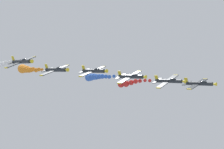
{
  "coord_description": "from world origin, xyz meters",
  "views": [
    {
      "loc": [
        65.54,
        67.58,
        116.55
      ],
      "look_at": [
        0.0,
        0.0,
        115.34
      ],
      "focal_mm": 53.01,
      "sensor_mm": 36.0,
      "label": 1
    }
  ],
  "objects_px": {
    "airplane_left_outer": "(94,71)",
    "airplane_lead": "(199,84)",
    "airplane_left_inner": "(169,81)",
    "airplane_right_outer": "(56,70)",
    "airplane_right_inner": "(131,77)",
    "airplane_trailing": "(22,62)"
  },
  "relations": [
    {
      "from": "airplane_left_outer",
      "to": "airplane_lead",
      "type": "bearing_deg",
      "value": 140.5
    },
    {
      "from": "airplane_lead",
      "to": "airplane_left_inner",
      "type": "bearing_deg",
      "value": -32.81
    },
    {
      "from": "airplane_left_outer",
      "to": "airplane_right_outer",
      "type": "relative_size",
      "value": 1.0
    },
    {
      "from": "airplane_right_inner",
      "to": "airplane_left_inner",
      "type": "bearing_deg",
      "value": 139.94
    },
    {
      "from": "airplane_left_outer",
      "to": "airplane_right_outer",
      "type": "bearing_deg",
      "value": -30.02
    },
    {
      "from": "airplane_right_inner",
      "to": "airplane_left_outer",
      "type": "xyz_separation_m",
      "value": [
        7.61,
        -7.55,
        1.62
      ]
    },
    {
      "from": "airplane_left_inner",
      "to": "airplane_right_outer",
      "type": "bearing_deg",
      "value": -38.3
    },
    {
      "from": "airplane_left_inner",
      "to": "airplane_left_outer",
      "type": "bearing_deg",
      "value": -42.39
    },
    {
      "from": "airplane_right_outer",
      "to": "airplane_left_inner",
      "type": "bearing_deg",
      "value": 141.7
    },
    {
      "from": "airplane_left_inner",
      "to": "airplane_lead",
      "type": "bearing_deg",
      "value": 147.19
    },
    {
      "from": "airplane_trailing",
      "to": "airplane_right_outer",
      "type": "bearing_deg",
      "value": 138.0
    },
    {
      "from": "airplane_right_inner",
      "to": "airplane_right_outer",
      "type": "bearing_deg",
      "value": -37.39
    },
    {
      "from": "airplane_trailing",
      "to": "airplane_right_inner",
      "type": "bearing_deg",
      "value": 141.19
    },
    {
      "from": "airplane_lead",
      "to": "airplane_left_inner",
      "type": "relative_size",
      "value": 1.0
    },
    {
      "from": "airplane_right_inner",
      "to": "airplane_trailing",
      "type": "xyz_separation_m",
      "value": [
        23.95,
        -19.26,
        4.23
      ]
    },
    {
      "from": "airplane_right_inner",
      "to": "airplane_trailing",
      "type": "bearing_deg",
      "value": -38.81
    },
    {
      "from": "airplane_trailing",
      "to": "airplane_left_inner",
      "type": "bearing_deg",
      "value": 140.86
    },
    {
      "from": "airplane_lead",
      "to": "airplane_trailing",
      "type": "height_order",
      "value": "airplane_trailing"
    },
    {
      "from": "airplane_left_inner",
      "to": "airplane_left_outer",
      "type": "height_order",
      "value": "airplane_left_outer"
    },
    {
      "from": "airplane_left_inner",
      "to": "airplane_right_outer",
      "type": "distance_m",
      "value": 32.46
    },
    {
      "from": "airplane_lead",
      "to": "airplane_trailing",
      "type": "bearing_deg",
      "value": -37.98
    },
    {
      "from": "airplane_right_outer",
      "to": "airplane_trailing",
      "type": "distance_m",
      "value": 9.73
    }
  ]
}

